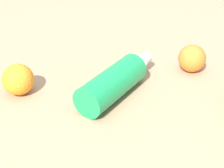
% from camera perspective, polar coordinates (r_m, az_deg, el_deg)
% --- Properties ---
extents(ground_plane, '(2.40, 2.40, 0.00)m').
position_cam_1_polar(ground_plane, '(0.82, -0.99, -1.16)').
color(ground_plane, '#9E7F60').
extents(water_bottle, '(0.20, 0.24, 0.07)m').
position_cam_1_polar(water_bottle, '(0.80, 0.91, 0.70)').
color(water_bottle, '#198C4C').
rests_on(water_bottle, ground_plane).
extents(orange_0, '(0.07, 0.07, 0.07)m').
position_cam_1_polar(orange_0, '(0.92, 13.27, 4.19)').
color(orange_0, orange).
rests_on(orange_0, ground_plane).
extents(orange_1, '(0.07, 0.07, 0.07)m').
position_cam_1_polar(orange_1, '(0.83, -15.47, 0.73)').
color(orange_1, orange).
rests_on(orange_1, ground_plane).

